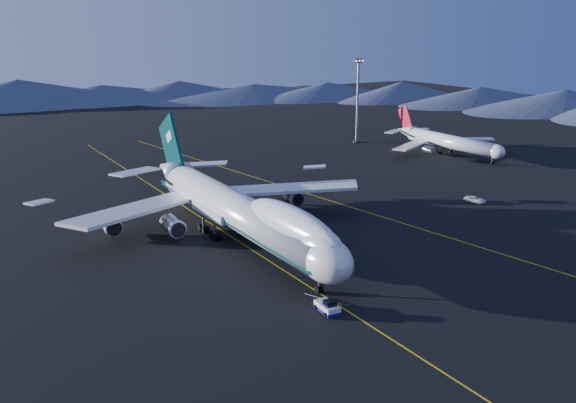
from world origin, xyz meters
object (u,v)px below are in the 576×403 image
second_jet (447,141)px  service_van (475,200)px  floodlight_mast (357,101)px  boeing_747 (237,210)px  pushback_tug (327,308)px

second_jet → service_van: bearing=-114.9°
second_jet → floodlight_mast: bearing=123.5°
boeing_747 → service_van: size_ratio=15.31×
pushback_tug → service_van: bearing=31.1°
pushback_tug → second_jet: second_jet is taller
pushback_tug → service_van: pushback_tug is taller
service_van → floodlight_mast: size_ratio=0.18×
second_jet → service_van: (-33.17, -43.69, -3.18)m
pushback_tug → service_van: (58.19, 29.59, 0.09)m
second_jet → pushback_tug: bearing=-128.9°
boeing_747 → second_jet: size_ratio=1.63×
boeing_747 → pushback_tug: 32.87m
second_jet → service_van: 54.95m
boeing_747 → pushback_tug: (-2.46, -32.36, -5.25)m
pushback_tug → floodlight_mast: bearing=56.3°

